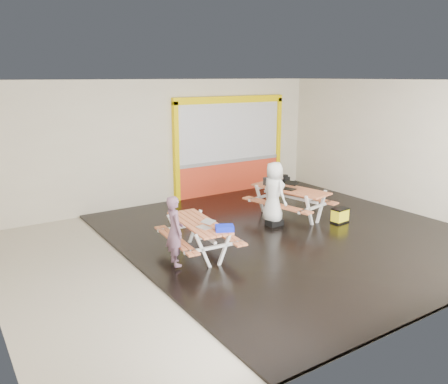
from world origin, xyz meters
TOP-DOWN VIEW (x-y plane):
  - room at (0.00, 0.00)m, footprint 10.02×8.02m
  - deck at (1.25, 0.00)m, footprint 7.50×7.98m
  - kiosk at (2.20, 3.93)m, footprint 3.88×0.16m
  - picnic_table_left at (-1.19, 0.01)m, footprint 1.38×1.92m
  - picnic_table_right at (2.01, 0.90)m, footprint 1.78×2.28m
  - person_left at (-1.88, -0.28)m, footprint 0.40×0.54m
  - person_right at (1.31, 0.70)m, footprint 0.49×0.74m
  - laptop_left at (-1.24, -0.34)m, footprint 0.35×0.33m
  - laptop_right at (1.95, 0.87)m, footprint 0.48×0.46m
  - blue_pouch at (-1.04, -0.71)m, footprint 0.42×0.37m
  - toolbox at (1.88, 1.47)m, footprint 0.46×0.25m
  - backpack at (2.46, 1.63)m, footprint 0.31×0.25m
  - dark_case at (1.27, 0.59)m, footprint 0.38×0.29m
  - fluke_bag at (2.77, -0.12)m, footprint 0.45×0.32m

SIDE VIEW (x-z plane):
  - deck at x=1.25m, z-range 0.00..0.05m
  - dark_case at x=1.27m, z-range 0.05..0.19m
  - fluke_bag at x=2.77m, z-range 0.04..0.41m
  - picnic_table_left at x=-1.19m, z-range 0.20..0.93m
  - picnic_table_right at x=2.01m, z-range 0.22..1.03m
  - backpack at x=2.46m, z-range 0.52..0.97m
  - person_left at x=-1.88m, z-range 0.09..1.44m
  - laptop_left at x=-1.24m, z-range 0.71..0.84m
  - blue_pouch at x=-1.04m, z-range 0.74..0.84m
  - person_right at x=1.31m, z-range 0.10..1.60m
  - laptop_right at x=1.95m, z-range 0.79..0.95m
  - toolbox at x=1.88m, z-range 0.79..1.05m
  - kiosk at x=2.20m, z-range -0.06..2.94m
  - room at x=0.00m, z-range -0.01..3.51m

